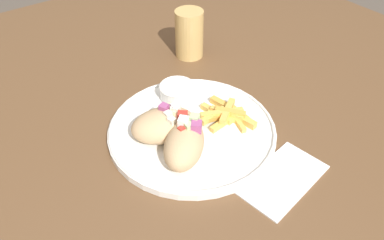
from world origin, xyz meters
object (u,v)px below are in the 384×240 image
(fries_pile, at_px, (227,114))
(sauce_ramekin, at_px, (177,91))
(plate, at_px, (192,130))
(pita_sandwich_far, at_px, (164,124))
(water_glass, at_px, (189,36))
(pita_sandwich_near, at_px, (184,144))

(fries_pile, bearing_deg, sauce_ramekin, 109.41)
(plate, relative_size, sauce_ramekin, 4.30)
(pita_sandwich_far, height_order, water_glass, water_glass)
(pita_sandwich_near, relative_size, fries_pile, 1.11)
(pita_sandwich_far, relative_size, fries_pile, 1.15)
(pita_sandwich_far, bearing_deg, pita_sandwich_near, -74.78)
(sauce_ramekin, relative_size, water_glass, 0.64)
(pita_sandwich_far, bearing_deg, plate, 0.70)
(plate, xyz_separation_m, pita_sandwich_near, (-0.05, -0.05, 0.03))
(water_glass, bearing_deg, pita_sandwich_far, -135.24)
(plate, distance_m, pita_sandwich_near, 0.08)
(fries_pile, bearing_deg, plate, 165.53)
(sauce_ramekin, bearing_deg, fries_pile, -70.59)
(pita_sandwich_far, distance_m, sauce_ramekin, 0.12)
(pita_sandwich_near, height_order, fries_pile, pita_sandwich_near)
(pita_sandwich_far, bearing_deg, fries_pile, 1.02)
(plate, bearing_deg, fries_pile, -14.47)
(plate, relative_size, fries_pile, 2.68)
(plate, xyz_separation_m, sauce_ramekin, (0.03, 0.09, 0.02))
(water_glass, bearing_deg, fries_pile, -111.12)
(pita_sandwich_near, bearing_deg, fries_pile, -27.65)
(sauce_ramekin, bearing_deg, plate, -109.06)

